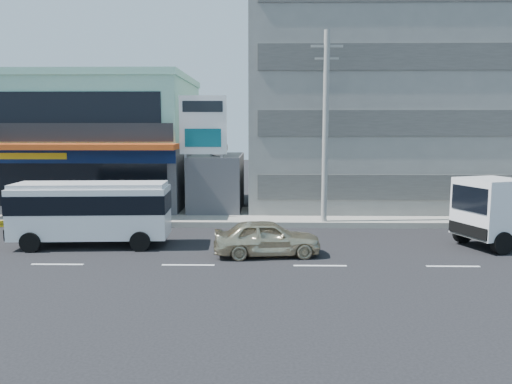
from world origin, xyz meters
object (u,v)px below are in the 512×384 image
billboard (203,132)px  minibus (91,208)px  shop_building (97,145)px  sedan (267,238)px  concrete_building (373,99)px  satellite_dish (216,155)px  utility_pole_near (325,128)px  motorcycle_rider (73,217)px

billboard → minibus: billboard is taller
shop_building → sedan: size_ratio=2.86×
concrete_building → satellite_dish: size_ratio=10.67×
shop_building → minibus: (3.33, -10.95, -2.33)m
billboard → utility_pole_near: size_ratio=0.69×
sedan → concrete_building: bearing=-33.5°
shop_building → satellite_dish: shop_building is taller
utility_pole_near → motorcycle_rider: bearing=-175.4°
satellite_dish → minibus: (-4.67, -8.01, -1.91)m
utility_pole_near → sedan: utility_pole_near is taller
minibus → billboard: bearing=56.1°
satellite_dish → billboard: bearing=-105.5°
shop_building → utility_pole_near: (14.00, -6.55, 1.15)m
shop_building → concrete_building: 18.28m
shop_building → sedan: shop_building is taller
billboard → motorcycle_rider: size_ratio=3.50×
shop_building → billboard: 8.92m
sedan → motorcycle_rider: bearing=57.6°
minibus → utility_pole_near: bearing=22.5°
satellite_dish → billboard: 2.31m
sedan → motorcycle_rider: (-9.85, 4.87, -0.09)m
motorcycle_rider → minibus: bearing=-57.1°
concrete_building → satellite_dish: (-10.00, -4.00, -3.42)m
concrete_building → billboard: size_ratio=2.32×
utility_pole_near → concrete_building: bearing=62.2°
concrete_building → billboard: 12.17m
shop_building → satellite_dish: (8.00, -2.95, -0.42)m
concrete_building → satellite_dish: 11.30m
motorcycle_rider → sedan: bearing=-26.3°
concrete_building → motorcycle_rider: size_ratio=8.12×
sedan → motorcycle_rider: size_ratio=2.20×
satellite_dish → minibus: bearing=-120.2°
sedan → minibus: bearing=72.9°
shop_building → concrete_building: concrete_building is taller
shop_building → utility_pole_near: size_ratio=1.24×
concrete_building → minibus: concrete_building is taller
shop_building → motorcycle_rider: size_ratio=6.29×
billboard → motorcycle_rider: (-6.35, -2.83, -4.28)m
shop_building → utility_pole_near: bearing=-25.1°
concrete_building → motorcycle_rider: 19.97m
satellite_dish → billboard: size_ratio=0.22×
shop_building → minibus: shop_building is taller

